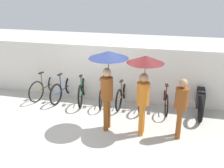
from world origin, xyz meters
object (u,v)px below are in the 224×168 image
at_px(parked_bicycle_4, 123,94).
at_px(motorcycle, 200,99).
at_px(parked_bicycle_6, 165,98).
at_px(pedestrian_trailing, 181,104).
at_px(parked_bicycle_0, 46,86).
at_px(pedestrian_center, 144,76).
at_px(parked_bicycle_2, 82,90).
at_px(pedestrian_leading, 108,69).
at_px(parked_bicycle_3, 102,93).
at_px(parked_bicycle_1, 64,88).
at_px(parked_bicycle_5, 143,96).

height_order(parked_bicycle_4, motorcycle, parked_bicycle_4).
bearing_deg(parked_bicycle_6, pedestrian_trailing, -172.24).
height_order(parked_bicycle_0, parked_bicycle_4, parked_bicycle_0).
xyz_separation_m(parked_bicycle_6, pedestrian_center, (-0.52, -1.57, 1.22)).
xyz_separation_m(parked_bicycle_2, motorcycle, (3.77, 0.10, 0.03)).
xyz_separation_m(pedestrian_leading, pedestrian_trailing, (1.86, -0.04, -0.75)).
xyz_separation_m(parked_bicycle_3, motorcycle, (3.09, 0.08, 0.07)).
bearing_deg(parked_bicycle_1, pedestrian_center, -111.34).
xyz_separation_m(parked_bicycle_5, pedestrian_leading, (-0.78, -1.50, 1.31)).
height_order(parked_bicycle_3, parked_bicycle_4, parked_bicycle_3).
relative_size(parked_bicycle_2, parked_bicycle_6, 1.01).
bearing_deg(parked_bicycle_3, motorcycle, -98.86).
bearing_deg(pedestrian_center, parked_bicycle_6, 75.18).
bearing_deg(pedestrian_leading, parked_bicycle_0, 155.42).
relative_size(parked_bicycle_0, parked_bicycle_3, 1.01).
relative_size(parked_bicycle_2, motorcycle, 0.85).
relative_size(parked_bicycle_4, parked_bicycle_6, 0.96).
xyz_separation_m(parked_bicycle_0, parked_bicycle_1, (0.68, -0.03, -0.01)).
distance_m(parked_bicycle_3, pedestrian_center, 2.48).
bearing_deg(parked_bicycle_0, parked_bicycle_4, -78.11).
bearing_deg(parked_bicycle_4, parked_bicycle_0, 92.81).
distance_m(parked_bicycle_6, motorcycle, 1.05).
xyz_separation_m(parked_bicycle_3, pedestrian_center, (1.52, -1.52, 1.23)).
bearing_deg(parked_bicycle_4, pedestrian_center, -148.98).
bearing_deg(parked_bicycle_6, parked_bicycle_2, 84.98).
relative_size(parked_bicycle_2, pedestrian_leading, 0.83).
bearing_deg(pedestrian_trailing, parked_bicycle_6, 108.85).
xyz_separation_m(parked_bicycle_0, pedestrian_center, (3.56, -1.54, 1.20)).
height_order(parked_bicycle_0, parked_bicycle_2, parked_bicycle_0).
distance_m(parked_bicycle_0, pedestrian_trailing, 4.78).
distance_m(parked_bicycle_3, parked_bicycle_6, 2.05).
relative_size(parked_bicycle_5, pedestrian_trailing, 1.04).
distance_m(parked_bicycle_4, parked_bicycle_5, 0.68).
bearing_deg(motorcycle, pedestrian_leading, 124.64).
bearing_deg(parked_bicycle_6, pedestrian_leading, 129.88).
distance_m(parked_bicycle_2, parked_bicycle_4, 1.37).
bearing_deg(parked_bicycle_0, parked_bicycle_3, -79.02).
distance_m(parked_bicycle_0, parked_bicycle_2, 1.36).
xyz_separation_m(pedestrian_trailing, motorcycle, (0.64, 1.60, -0.50)).
height_order(parked_bicycle_3, pedestrian_leading, pedestrian_leading).
distance_m(parked_bicycle_2, parked_bicycle_3, 0.68).
bearing_deg(parked_bicycle_2, parked_bicycle_6, -100.72).
distance_m(parked_bicycle_4, pedestrian_trailing, 2.42).
distance_m(parked_bicycle_1, parked_bicycle_6, 3.41).
height_order(pedestrian_center, pedestrian_trailing, pedestrian_center).
bearing_deg(parked_bicycle_5, pedestrian_leading, 154.51).
bearing_deg(pedestrian_leading, parked_bicycle_3, 116.91).
distance_m(parked_bicycle_1, pedestrian_leading, 2.77).
distance_m(pedestrian_leading, pedestrian_center, 0.94).
bearing_deg(parked_bicycle_1, pedestrian_leading, -120.86).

